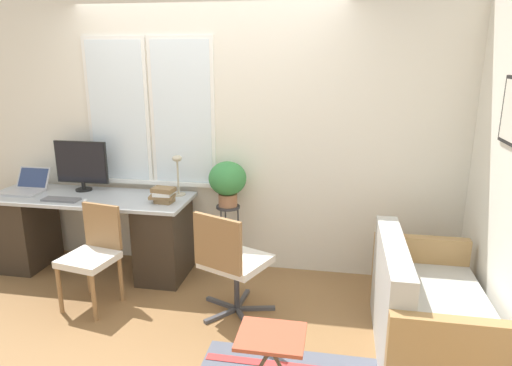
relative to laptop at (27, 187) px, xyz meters
name	(u,v)px	position (x,y,z in m)	size (l,w,h in m)	color
ground_plane	(192,296)	(1.75, -0.34, -0.81)	(14.00, 14.00, 0.00)	olive
wall_back_with_window	(208,130)	(1.73, 0.37, 0.54)	(9.00, 0.12, 2.70)	white
wall_right_with_picture	(505,156)	(4.12, -0.34, 0.54)	(0.08, 9.00, 2.70)	white
desk	(93,231)	(0.66, -0.02, -0.40)	(1.93, 0.64, 0.76)	#B2B7BC
laptop	(27,187)	(0.00, 0.00, 0.00)	(0.33, 0.33, 0.21)	#B7B7BC
monitor	(81,164)	(0.51, 0.15, 0.22)	(0.53, 0.16, 0.49)	black
keyboard	(61,200)	(0.48, -0.20, -0.04)	(0.34, 0.12, 0.02)	slate
mouse	(85,200)	(0.72, -0.20, -0.03)	(0.04, 0.06, 0.03)	silver
desk_lamp	(178,170)	(1.48, 0.16, 0.20)	(0.13, 0.13, 0.39)	#BCB299
book_stack	(163,195)	(1.43, -0.09, 0.03)	(0.24, 0.17, 0.14)	olive
desk_chair_wooden	(93,253)	(0.99, -0.60, -0.35)	(0.46, 0.47, 0.84)	olive
office_chair_swivel	(231,261)	(2.16, -0.58, -0.33)	(0.62, 0.64, 0.89)	#47474C
couch_loveseat	(426,314)	(3.62, -0.77, -0.53)	(0.75, 1.31, 0.80)	beige
plant_stand	(228,217)	(1.97, 0.15, -0.23)	(0.22, 0.22, 0.68)	#333338
potted_plant	(228,180)	(1.97, 0.15, 0.12)	(0.35, 0.35, 0.42)	#9E6B4C
folding_stool	(271,341)	(2.62, -1.47, -0.40)	(0.40, 0.34, 0.46)	#B24C33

